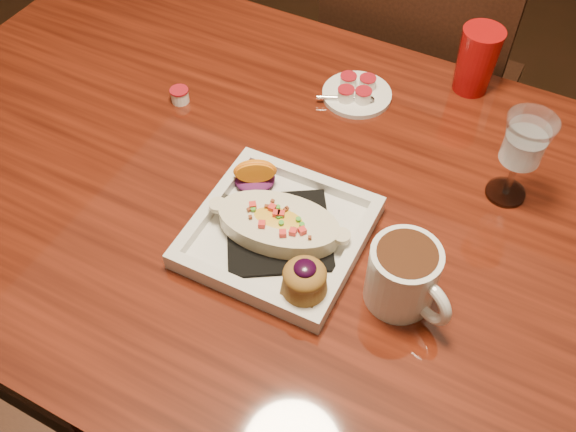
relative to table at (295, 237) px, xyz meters
The scene contains 9 objects.
floor 0.65m from the table, ahead, with size 7.00×7.00×0.00m, color black.
table is the anchor object (origin of this frame).
chair_far 0.65m from the table, 90.00° to the left, with size 0.42×0.42×0.93m.
plate 0.15m from the table, 75.50° to the right, with size 0.25×0.25×0.08m.
coffee_mug 0.28m from the table, 23.61° to the right, with size 0.13×0.10×0.10m.
goblet 0.39m from the table, 29.74° to the left, with size 0.08×0.08×0.16m.
saucer 0.29m from the table, 93.41° to the left, with size 0.13×0.13×0.09m.
creamer_loose 0.33m from the table, 158.97° to the left, with size 0.03×0.03×0.03m.
red_tumbler 0.45m from the table, 67.82° to the left, with size 0.07×0.07×0.12m, color #A30B0B.
Camera 1 is at (0.30, -0.59, 1.52)m, focal length 40.00 mm.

